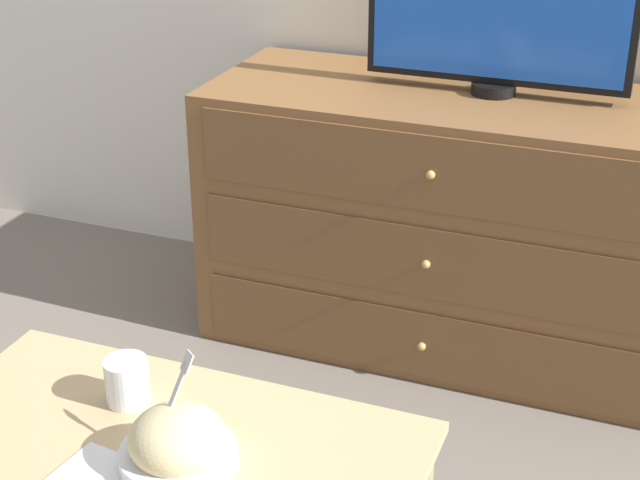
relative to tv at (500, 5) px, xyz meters
name	(u,v)px	position (x,y,z in m)	size (l,w,h in m)	color
ground_plane	(462,289)	(-0.10, 0.27, -0.99)	(12.00, 12.00, 0.00)	#70665B
dresser	(452,222)	(-0.08, -0.04, -0.62)	(1.38, 0.57, 0.75)	brown
tv	(500,5)	(0.00, 0.00, 0.00)	(0.71, 0.12, 0.46)	black
takeout_bowl	(178,444)	(-0.22, -1.40, -0.47)	(0.20, 0.20, 0.19)	silver
drink_cup	(127,384)	(-0.39, -1.27, -0.47)	(0.08, 0.08, 0.09)	beige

